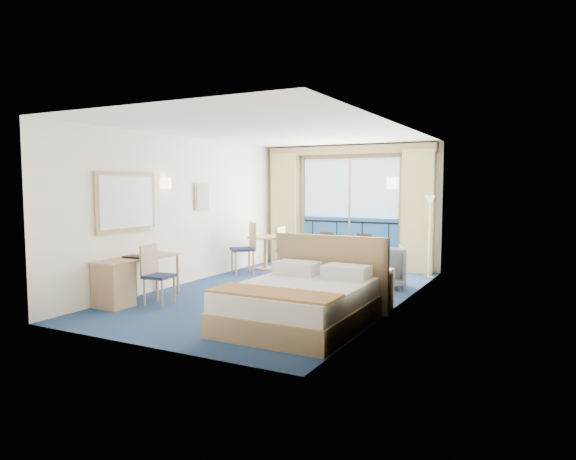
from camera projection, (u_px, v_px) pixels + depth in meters
The scene contains 22 objects.
floor at pixel (281, 293), 8.66m from camera, with size 6.50×6.50×0.00m, color navy.
room_walls at pixel (281, 188), 8.51m from camera, with size 4.04×6.54×2.72m.
balcony_door at pixel (349, 215), 11.41m from camera, with size 2.36×0.03×2.52m.
curtain_left at pixel (285, 208), 11.98m from camera, with size 0.65×0.22×2.55m, color tan.
curtain_right at pixel (418, 212), 10.54m from camera, with size 0.65×0.22×2.55m, color tan.
pelmet at pixel (348, 150), 11.17m from camera, with size 3.80×0.25×0.18m, color tan.
mirror at pixel (126, 202), 8.11m from camera, with size 0.05×1.25×0.95m.
wall_print at pixel (202, 196), 9.83m from camera, with size 0.04×0.42×0.52m.
sconce_left at pixel (166, 183), 8.87m from camera, with size 0.18×0.18×0.18m, color beige.
sconce_right at pixel (393, 183), 7.47m from camera, with size 0.18×0.18×0.18m, color beige.
bed at pixel (301, 302), 6.65m from camera, with size 1.74×2.07×1.09m.
nightstand at pixel (375, 289), 7.53m from camera, with size 0.45×0.43×0.59m, color tan.
phone at pixel (373, 266), 7.56m from camera, with size 0.20×0.15×0.09m, color silver.
armchair at pixel (381, 266), 9.16m from camera, with size 0.80×0.83×0.75m, color #454854.
floor_lamp at pixel (430, 215), 10.02m from camera, with size 0.22×0.22×1.62m.
desk at pixel (119, 281), 7.73m from camera, with size 0.50×1.47×0.69m.
desk_chair at pixel (155, 271), 7.80m from camera, with size 0.44×0.43×0.91m.
folder at pixel (135, 257), 8.00m from camera, with size 0.32×0.24×0.03m, color black.
desk_lamp at pixel (153, 235), 8.47m from camera, with size 0.11×0.11×0.42m.
round_table at pixel (265, 244), 11.08m from camera, with size 0.80×0.80×0.72m.
table_chair_a at pixel (285, 246), 10.82m from camera, with size 0.44×0.43×0.94m.
table_chair_b at pixel (247, 245), 10.54m from camera, with size 0.65×0.65×1.05m.
Camera 1 is at (4.06, -7.51, 1.82)m, focal length 32.00 mm.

